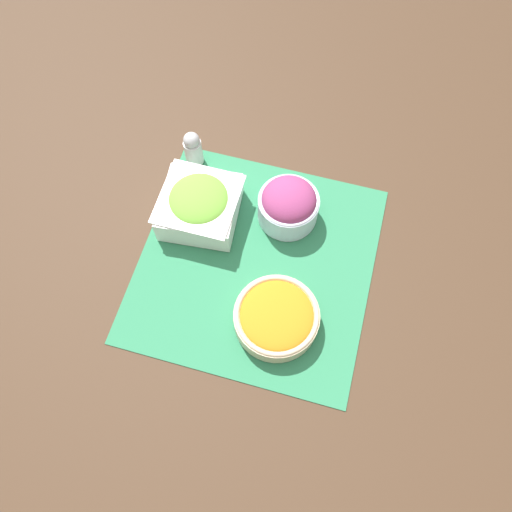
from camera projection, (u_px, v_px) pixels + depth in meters
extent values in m
plane|color=#422D1E|center=(256.00, 263.00, 0.97)|extent=(3.00, 3.00, 0.00)
cube|color=#2D7A51|center=(256.00, 263.00, 0.96)|extent=(0.45, 0.44, 0.00)
cube|color=white|center=(200.00, 207.00, 0.98)|extent=(0.16, 0.16, 0.06)
cube|color=white|center=(198.00, 199.00, 0.95)|extent=(0.15, 0.15, 0.00)
ellipsoid|color=#6BAD38|center=(199.00, 199.00, 0.95)|extent=(0.12, 0.12, 0.04)
cylinder|color=beige|center=(276.00, 318.00, 0.89)|extent=(0.15, 0.15, 0.04)
torus|color=beige|center=(277.00, 315.00, 0.88)|extent=(0.15, 0.15, 0.01)
ellipsoid|color=orange|center=(277.00, 315.00, 0.88)|extent=(0.13, 0.13, 0.02)
cylinder|color=silver|center=(288.00, 208.00, 0.98)|extent=(0.12, 0.12, 0.06)
torus|color=silver|center=(289.00, 200.00, 0.95)|extent=(0.12, 0.12, 0.01)
ellipsoid|color=#93386B|center=(289.00, 200.00, 0.95)|extent=(0.11, 0.11, 0.06)
cylinder|color=silver|center=(194.00, 152.00, 1.03)|extent=(0.04, 0.04, 0.06)
sphere|color=#B2B2B7|center=(191.00, 140.00, 1.00)|extent=(0.03, 0.03, 0.03)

